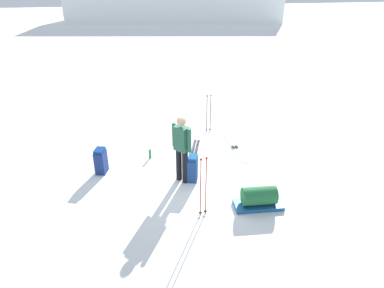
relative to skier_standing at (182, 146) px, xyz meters
name	(u,v)px	position (x,y,z in m)	size (l,w,h in m)	color
ground_plane	(192,168)	(0.33, 0.56, -0.95)	(80.00, 80.00, 0.00)	white
distant_snow_ridge	(175,1)	(2.64, 27.33, 0.71)	(19.23, 5.00, 3.33)	white
skier_standing	(182,146)	(0.00, 0.00, 0.00)	(0.41, 0.45, 1.70)	black
ski_pair_near	(235,148)	(1.71, 1.47, -0.94)	(0.34, 1.82, 0.05)	silver
ski_pair_far	(194,155)	(0.47, 1.23, -0.94)	(0.64, 1.82, 0.05)	#1F242C
backpack_large_dark	(101,161)	(-1.98, 0.68, -0.63)	(0.32, 0.39, 0.67)	navy
backpack_bright	(193,168)	(0.26, 0.00, -0.63)	(0.31, 0.40, 0.66)	navy
ski_poles_planted_near	(203,184)	(0.28, -1.36, -0.19)	(0.19, 0.10, 1.39)	maroon
ski_poles_planted_far	(209,111)	(1.16, 2.68, -0.27)	(0.19, 0.11, 1.22)	black
gear_sled	(259,198)	(1.52, -1.28, -0.73)	(1.07, 0.48, 0.49)	#1C548A
thermos_bottle	(150,154)	(-0.73, 1.23, -0.82)	(0.07, 0.07, 0.26)	#217A2F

